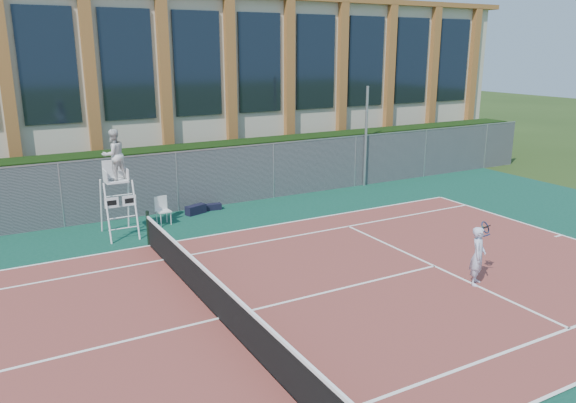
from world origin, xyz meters
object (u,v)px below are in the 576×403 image
plastic_chair (162,208)px  steel_pole (366,137)px  umpire_chair (114,158)px  tennis_player (478,256)px

plastic_chair → steel_pole: bearing=7.1°
steel_pole → plastic_chair: (-9.44, -1.17, -1.59)m
umpire_chair → plastic_chair: umpire_chair is taller
umpire_chair → tennis_player: size_ratio=2.25×
tennis_player → plastic_chair: bearing=121.3°
steel_pole → tennis_player: steel_pole is taller
umpire_chair → tennis_player: bearing=-50.4°
steel_pole → tennis_player: bearing=-111.5°
steel_pole → plastic_chair: size_ratio=4.50×
steel_pole → umpire_chair: steel_pole is taller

